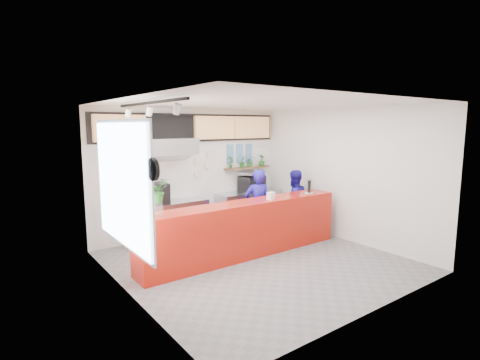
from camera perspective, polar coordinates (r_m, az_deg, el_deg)
floor at (r=7.41m, az=2.65°, el=-12.26°), size 5.00×5.00×0.00m
ceiling at (r=6.95m, az=2.82°, el=11.57°), size 5.00×5.00×0.00m
wall_back at (r=9.09m, az=-7.26°, el=1.27°), size 5.00×0.00×5.00m
wall_left at (r=5.81m, az=-16.82°, el=-3.02°), size 0.00×5.00×5.00m
wall_right at (r=8.81m, az=15.46°, el=0.81°), size 0.00×5.00×5.00m
service_counter at (r=7.54m, az=0.75°, el=-7.50°), size 4.50×0.60×1.10m
cream_band at (r=9.01m, az=-7.36°, el=8.23°), size 5.00×0.02×0.80m
prep_bench at (r=8.66m, az=-10.81°, el=-6.24°), size 1.80×0.60×0.90m
panini_oven at (r=8.40m, az=-12.74°, el=-2.02°), size 0.56×0.56×0.45m
extraction_hood at (r=8.35m, az=-10.98°, el=5.05°), size 1.20×0.70×0.35m
hood_lip at (r=8.37m, az=-10.94°, el=3.68°), size 1.20×0.69×0.31m
right_bench at (r=9.84m, az=1.39°, el=-4.33°), size 1.80×0.60×0.90m
espresso_machine at (r=9.77m, az=1.82°, el=-0.54°), size 0.67×0.51×0.40m
espresso_tray at (r=9.73m, az=1.83°, el=1.10°), size 0.80×0.67×0.06m
herb_shelf at (r=9.88m, az=1.16°, el=1.90°), size 1.40×0.18×0.04m
menu_board_far_left at (r=8.20m, az=-17.82°, el=7.54°), size 1.10×0.10×0.55m
menu_board_mid_left at (r=8.64m, az=-10.45°, el=7.82°), size 1.10×0.10×0.55m
menu_board_mid_right at (r=9.21m, az=-3.89°, el=7.97°), size 1.10×0.10×0.55m
menu_board_far_right at (r=9.88m, az=1.85°, el=8.01°), size 1.10×0.10×0.55m
soffit at (r=8.98m, az=-7.26°, el=7.91°), size 4.80×0.04×0.65m
window_pane at (r=6.06m, az=-17.59°, el=-0.67°), size 0.04×2.20×1.90m
window_frame at (r=6.07m, az=-17.41°, el=-0.65°), size 0.03×2.30×2.00m
wall_clock_rim at (r=4.91m, az=-13.10°, el=1.59°), size 0.05×0.30×0.30m
wall_clock_face at (r=4.92m, az=-12.78°, el=1.62°), size 0.02×0.26×0.26m
track_rail at (r=5.85m, az=-13.66°, el=11.36°), size 0.05×2.40×0.04m
dec_plate_a at (r=9.11m, az=-6.38°, el=2.89°), size 0.24×0.03×0.24m
dec_plate_b at (r=9.27m, az=-4.76°, el=2.38°), size 0.24×0.03×0.24m
dec_plate_c at (r=9.14m, az=-6.34°, el=1.02°), size 0.24×0.03×0.24m
dec_plate_d at (r=9.27m, az=-4.51°, el=3.94°), size 0.24×0.03×0.24m
photo_frame_a at (r=9.60m, az=-1.50°, el=4.71°), size 0.20×0.02×0.25m
photo_frame_b at (r=9.78m, az=-0.06°, el=4.78°), size 0.20×0.02×0.25m
photo_frame_c at (r=9.96m, az=1.34°, el=4.84°), size 0.20×0.02×0.25m
photo_frame_d at (r=9.62m, az=-1.50°, el=3.23°), size 0.20×0.02×0.25m
photo_frame_e at (r=9.80m, az=-0.06°, el=3.32°), size 0.20×0.02×0.25m
photo_frame_f at (r=9.98m, az=1.34°, el=3.41°), size 0.20×0.02×0.25m
staff_center at (r=8.41m, az=2.67°, el=-3.95°), size 0.69×0.56×1.64m
staff_right at (r=9.15m, az=8.18°, el=-3.31°), size 0.84×0.71×1.55m
herb_a at (r=9.54m, az=-1.44°, el=2.77°), size 0.20×0.16×0.32m
herb_b at (r=9.76m, az=0.37°, el=2.83°), size 0.21×0.19×0.30m
herb_c at (r=9.92m, az=1.58°, el=2.80°), size 0.29×0.27×0.26m
herb_d at (r=10.16m, az=3.33°, el=3.02°), size 0.19×0.17×0.29m
glass_vase at (r=6.42m, az=-12.47°, el=-4.37°), size 0.20×0.20×0.24m
basil_vase at (r=6.35m, az=-12.56°, el=-1.60°), size 0.48×0.45×0.43m
napkin_holder at (r=7.70m, az=4.72°, el=-2.42°), size 0.19×0.15×0.15m
white_plate at (r=8.50m, az=10.48°, el=-1.97°), size 0.23×0.23×0.01m
pepper_mill at (r=8.48m, az=10.51°, el=-0.99°), size 0.09×0.09×0.28m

